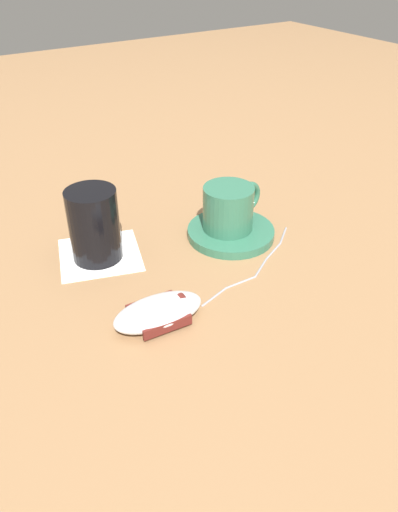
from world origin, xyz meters
The scene contains 7 objects.
ground_plane centered at (0.00, 0.00, 0.00)m, with size 3.00×3.00×0.00m, color olive.
saucer centered at (-0.02, 0.07, 0.01)m, with size 0.14×0.14×0.01m, color #2D664C.
coffee_cup centered at (-0.02, 0.07, 0.05)m, with size 0.08×0.11×0.07m.
computer_mouse centered at (0.10, -0.12, 0.02)m, with size 0.06×0.12×0.03m.
mouse_cable centered at (0.07, 0.06, 0.00)m, with size 0.09×0.22×0.00m.
napkin_under_glass centered at (-0.08, -0.12, 0.00)m, with size 0.12×0.12×0.00m, color white.
drinking_glass centered at (-0.07, -0.13, 0.06)m, with size 0.07×0.07×0.11m, color black.
Camera 1 is at (0.52, -0.33, 0.41)m, focal length 35.00 mm.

